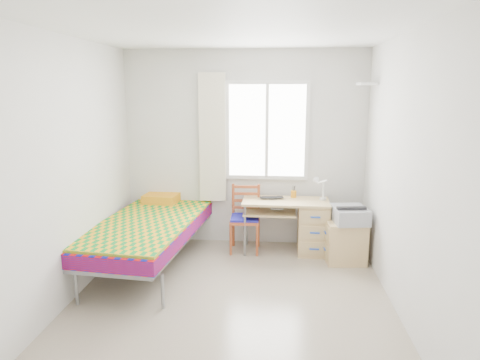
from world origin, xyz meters
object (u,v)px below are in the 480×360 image
(desk, at_px, (308,224))
(chair, at_px, (246,214))
(printer, at_px, (350,214))
(bed, at_px, (150,226))
(cabinet, at_px, (345,241))

(desk, distance_m, chair, 0.81)
(printer, bearing_deg, bed, 177.58)
(cabinet, xyz_separation_m, printer, (0.04, -0.01, 0.35))
(bed, bearing_deg, printer, 11.43)
(chair, bearing_deg, desk, -2.89)
(printer, bearing_deg, cabinet, 151.35)
(printer, bearing_deg, chair, 158.62)
(desk, distance_m, cabinet, 0.53)
(bed, bearing_deg, cabinet, 11.87)
(chair, xyz_separation_m, cabinet, (1.24, -0.29, -0.24))
(bed, height_order, chair, bed)
(desk, bearing_deg, cabinet, -31.06)
(desk, bearing_deg, printer, -30.24)
(desk, xyz_separation_m, chair, (-0.80, 0.02, 0.11))
(cabinet, bearing_deg, printer, -25.10)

